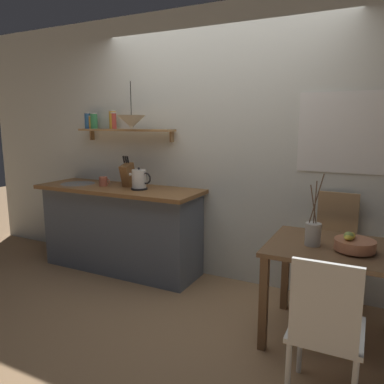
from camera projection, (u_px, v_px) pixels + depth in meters
name	position (u px, v px, depth m)	size (l,w,h in m)	color
ground_plane	(189.00, 299.00, 3.43)	(14.00, 14.00, 0.00)	#A87F56
back_wall	(238.00, 148.00, 3.66)	(6.80, 0.11, 2.70)	silver
kitchen_counter	(121.00, 228.00, 4.07)	(1.83, 0.63, 0.92)	slate
wall_shelf	(112.00, 125.00, 4.11)	(1.17, 0.20, 0.33)	tan
dining_table	(333.00, 262.00, 2.68)	(0.91, 0.77, 0.73)	brown
dining_chair_near	(325.00, 327.00, 2.03)	(0.40, 0.44, 0.91)	white
dining_chair_far	(333.00, 248.00, 3.19)	(0.40, 0.44, 1.00)	tan
fruit_bowl	(354.00, 244.00, 2.54)	(0.27, 0.27, 0.14)	#BC704C
twig_vase	(313.00, 233.00, 2.67)	(0.11, 0.11, 0.52)	#B7B2A8
electric_kettle	(139.00, 180.00, 3.81)	(0.25, 0.17, 0.23)	black
knife_block	(128.00, 174.00, 3.97)	(0.09, 0.20, 0.33)	brown
coffee_mug_by_sink	(104.00, 181.00, 4.03)	(0.13, 0.09, 0.10)	#C6664C
pendant_lamp	(131.00, 122.00, 3.74)	(0.28, 0.28, 0.46)	black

